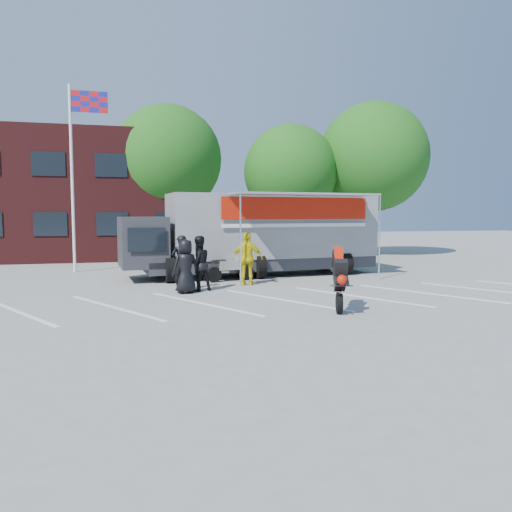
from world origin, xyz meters
name	(u,v)px	position (x,y,z in m)	size (l,w,h in m)	color
ground	(288,306)	(0.00, 0.00, 0.00)	(100.00, 100.00, 0.00)	gray
parking_bay_lines	(277,300)	(0.00, 1.00, 0.01)	(18.00, 5.00, 0.01)	white
office_building	(23,196)	(-10.00, 18.00, 3.50)	(18.00, 8.00, 7.00)	#4B1818
flagpole	(78,155)	(-6.24, 10.00, 5.05)	(1.61, 0.12, 8.00)	white
tree_left	(167,160)	(-2.00, 16.00, 5.57)	(6.12, 6.12, 8.64)	#382314
tree_mid	(291,172)	(5.00, 15.00, 4.94)	(5.44, 5.44, 7.68)	#382314
tree_right	(373,157)	(10.00, 14.50, 5.88)	(6.46, 6.46, 9.12)	#382314
transporter_truck	(262,275)	(1.10, 6.88, 0.00)	(10.40, 5.01, 3.31)	gray
parked_motorcycle	(230,281)	(-0.52, 5.37, 0.00)	(0.65, 1.95, 1.02)	#B9B9BE
stunt_bike_rider	(336,309)	(1.11, -0.74, 0.00)	(0.72, 1.54, 1.81)	black
spectator_leather_a	(186,266)	(-2.46, 2.96, 0.86)	(0.84, 0.55, 1.73)	black
spectator_leather_b	(181,263)	(-2.53, 3.65, 0.91)	(0.67, 0.44, 1.82)	black
spectator_leather_c	(198,263)	(-2.00, 3.34, 0.91)	(0.88, 0.69, 1.81)	black
spectator_hivis	(248,259)	(-0.11, 4.30, 0.94)	(1.10, 0.46, 1.88)	yellow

